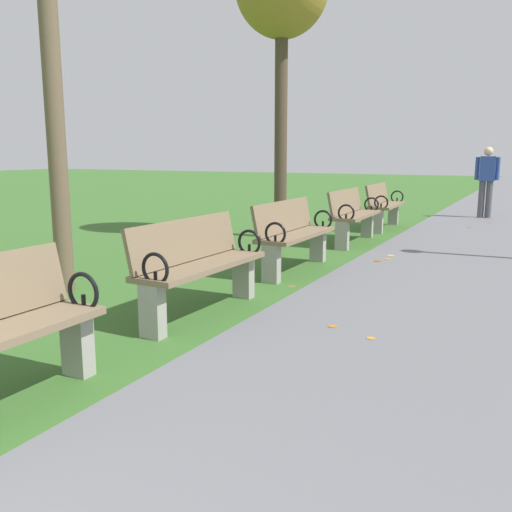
# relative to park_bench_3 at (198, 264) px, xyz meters

# --- Properties ---
(paved_walkway) EXTENTS (2.90, 44.00, 0.02)m
(paved_walkway) POSITION_rel_park_bench_3_xyz_m (1.95, 13.50, -0.48)
(paved_walkway) COLOR slate
(paved_walkway) RESTS_ON ground
(park_bench_3) EXTENTS (0.52, 1.61, 0.90)m
(park_bench_3) POSITION_rel_park_bench_3_xyz_m (0.00, 0.00, 0.00)
(park_bench_3) COLOR #7A664C
(park_bench_3) RESTS_ON ground
(park_bench_4) EXTENTS (0.49, 1.60, 0.90)m
(park_bench_4) POSITION_rel_park_bench_3_xyz_m (-0.00, 2.22, 0.00)
(park_bench_4) COLOR #7A664C
(park_bench_4) RESTS_ON ground
(park_bench_5) EXTENTS (0.50, 1.61, 0.90)m
(park_bench_5) POSITION_rel_park_bench_3_xyz_m (-0.00, 4.74, 0.00)
(park_bench_5) COLOR #7A664C
(park_bench_5) RESTS_ON ground
(park_bench_6) EXTENTS (0.53, 1.62, 0.90)m
(park_bench_6) POSITION_rel_park_bench_3_xyz_m (0.00, 6.77, 0.00)
(park_bench_6) COLOR #7A664C
(park_bench_6) RESTS_ON ground
(pedestrian_walking) EXTENTS (0.53, 0.25, 1.62)m
(pedestrian_walking) POSITION_rel_park_bench_3_xyz_m (1.64, 9.60, 0.44)
(pedestrian_walking) COLOR #4C4C56
(pedestrian_walking) RESTS_ON paved_walkway
(scattered_leaves) EXTENTS (4.43, 15.00, 0.02)m
(scattered_leaves) POSITION_rel_park_bench_3_xyz_m (0.81, 1.51, -0.47)
(scattered_leaves) COLOR #AD6B23
(scattered_leaves) RESTS_ON ground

